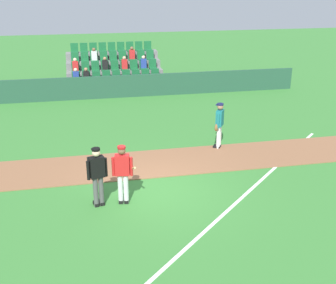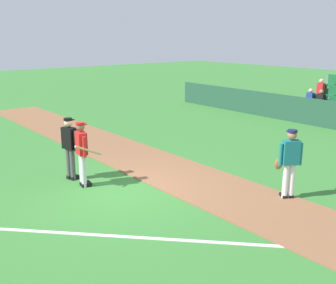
% 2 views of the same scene
% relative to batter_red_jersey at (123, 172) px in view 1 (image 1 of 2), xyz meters
% --- Properties ---
extents(ground_plane, '(80.00, 80.00, 0.00)m').
position_rel_batter_red_jersey_xyz_m(ground_plane, '(0.97, 0.60, -0.97)').
color(ground_plane, '#387A33').
extents(infield_dirt_path, '(28.00, 2.34, 0.03)m').
position_rel_batter_red_jersey_xyz_m(infield_dirt_path, '(0.97, 2.58, -0.95)').
color(infield_dirt_path, brown).
rests_on(infield_dirt_path, ground).
extents(foul_line_chalk, '(8.74, 8.36, 0.01)m').
position_rel_batter_red_jersey_xyz_m(foul_line_chalk, '(3.97, 0.10, -0.96)').
color(foul_line_chalk, white).
rests_on(foul_line_chalk, ground).
extents(dugout_fence, '(20.00, 0.16, 1.20)m').
position_rel_batter_red_jersey_xyz_m(dugout_fence, '(0.97, 11.65, -0.37)').
color(dugout_fence, '#234C38').
rests_on(dugout_fence, ground).
extents(stadium_bleachers, '(5.55, 3.80, 2.45)m').
position_rel_batter_red_jersey_xyz_m(stadium_bleachers, '(0.96, 13.94, -0.22)').
color(stadium_bleachers, slate).
rests_on(stadium_bleachers, ground).
extents(batter_red_jersey, '(0.63, 0.80, 1.76)m').
position_rel_batter_red_jersey_xyz_m(batter_red_jersey, '(0.00, 0.00, 0.00)').
color(batter_red_jersey, silver).
rests_on(batter_red_jersey, ground).
extents(umpire_home_plate, '(0.57, 0.38, 1.76)m').
position_rel_batter_red_jersey_xyz_m(umpire_home_plate, '(-0.71, 0.01, 0.03)').
color(umpire_home_plate, '#4C4C4C').
rests_on(umpire_home_plate, ground).
extents(runner_teal_jersey, '(0.49, 0.58, 1.76)m').
position_rel_batter_red_jersey_xyz_m(runner_teal_jersey, '(3.97, 3.51, -0.01)').
color(runner_teal_jersey, white).
rests_on(runner_teal_jersey, ground).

